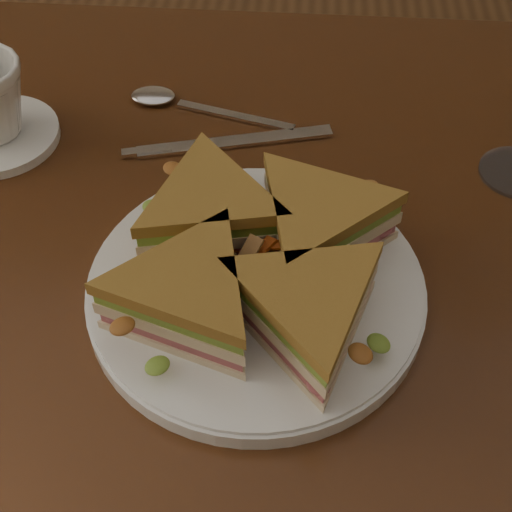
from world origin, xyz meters
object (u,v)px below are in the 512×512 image
object	(u,v)px
plate	(256,289)
knife	(221,144)
table	(222,314)
spoon	(173,101)
sandwich_wedges	(256,260)

from	to	relation	value
plate	knife	xyz separation A→B (m)	(-0.05, 0.19, -0.01)
table	spoon	size ratio (longest dim) A/B	6.67
spoon	sandwich_wedges	bearing A→B (deg)	-51.72
sandwich_wedges	table	bearing A→B (deg)	125.93
sandwich_wedges	knife	world-z (taller)	sandwich_wedges
sandwich_wedges	knife	distance (m)	0.20
sandwich_wedges	spoon	size ratio (longest dim) A/B	1.66
spoon	knife	size ratio (longest dim) A/B	0.85
knife	sandwich_wedges	bearing A→B (deg)	-89.82
table	spoon	distance (m)	0.24
knife	plate	bearing A→B (deg)	-89.82
table	sandwich_wedges	bearing A→B (deg)	-54.07
plate	knife	distance (m)	0.20
table	plate	size ratio (longest dim) A/B	4.30
table	knife	size ratio (longest dim) A/B	5.67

